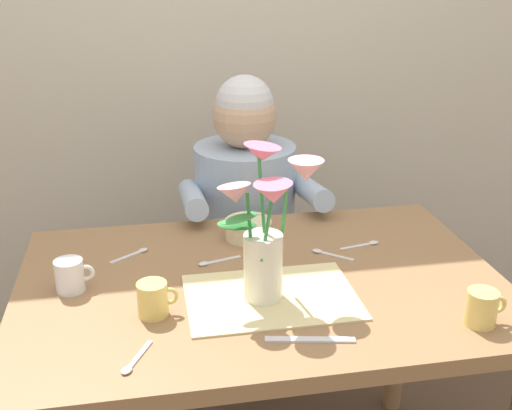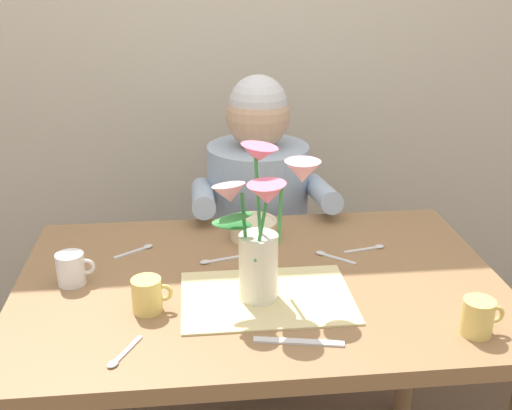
% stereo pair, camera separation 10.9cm
% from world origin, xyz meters
% --- Properties ---
extents(wood_panel_backdrop, '(4.00, 0.10, 2.50)m').
position_xyz_m(wood_panel_backdrop, '(0.00, 1.05, 1.25)').
color(wood_panel_backdrop, beige).
rests_on(wood_panel_backdrop, ground_plane).
extents(dining_table, '(1.20, 0.80, 0.74)m').
position_xyz_m(dining_table, '(0.00, 0.00, 0.64)').
color(dining_table, olive).
rests_on(dining_table, ground_plane).
extents(seated_person, '(0.45, 0.47, 1.14)m').
position_xyz_m(seated_person, '(0.06, 0.62, 0.56)').
color(seated_person, '#4C4C56').
rests_on(seated_person, ground_plane).
extents(striped_placemat, '(0.40, 0.28, 0.00)m').
position_xyz_m(striped_placemat, '(0.01, -0.09, 0.74)').
color(striped_placemat, beige).
rests_on(striped_placemat, dining_table).
extents(flower_vase, '(0.28, 0.19, 0.36)m').
position_xyz_m(flower_vase, '(-0.01, -0.09, 0.92)').
color(flower_vase, silver).
rests_on(flower_vase, dining_table).
extents(ceramic_bowl, '(0.14, 0.14, 0.06)m').
position_xyz_m(ceramic_bowl, '(0.01, 0.25, 0.77)').
color(ceramic_bowl, beige).
rests_on(ceramic_bowl, dining_table).
extents(dinner_knife, '(0.19, 0.05, 0.00)m').
position_xyz_m(dinner_knife, '(0.05, -0.28, 0.74)').
color(dinner_knife, silver).
rests_on(dinner_knife, dining_table).
extents(coffee_cup, '(0.09, 0.07, 0.08)m').
position_xyz_m(coffee_cup, '(0.43, -0.28, 0.78)').
color(coffee_cup, '#E5C666').
rests_on(coffee_cup, dining_table).
extents(ceramic_mug, '(0.09, 0.07, 0.08)m').
position_xyz_m(ceramic_mug, '(-0.46, 0.03, 0.78)').
color(ceramic_mug, silver).
rests_on(ceramic_mug, dining_table).
extents(tea_cup, '(0.09, 0.07, 0.08)m').
position_xyz_m(tea_cup, '(-0.27, -0.12, 0.78)').
color(tea_cup, '#E5C666').
rests_on(tea_cup, dining_table).
extents(spoon_0, '(0.10, 0.09, 0.01)m').
position_xyz_m(spoon_0, '(0.20, 0.11, 0.74)').
color(spoon_0, silver).
rests_on(spoon_0, dining_table).
extents(spoon_1, '(0.12, 0.04, 0.01)m').
position_xyz_m(spoon_1, '(0.32, 0.14, 0.74)').
color(spoon_1, silver).
rests_on(spoon_1, dining_table).
extents(spoon_2, '(0.11, 0.08, 0.01)m').
position_xyz_m(spoon_2, '(-0.31, 0.20, 0.74)').
color(spoon_2, silver).
rests_on(spoon_2, dining_table).
extents(spoon_3, '(0.07, 0.11, 0.01)m').
position_xyz_m(spoon_3, '(-0.32, -0.30, 0.74)').
color(spoon_3, silver).
rests_on(spoon_3, dining_table).
extents(spoon_4, '(0.12, 0.05, 0.01)m').
position_xyz_m(spoon_4, '(-0.11, 0.11, 0.74)').
color(spoon_4, silver).
rests_on(spoon_4, dining_table).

